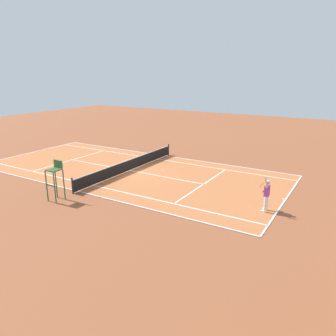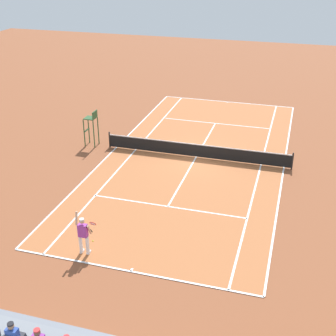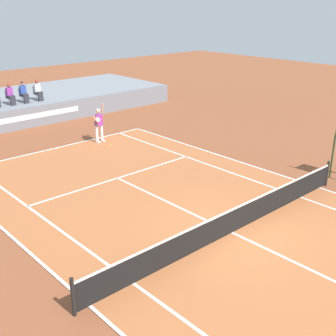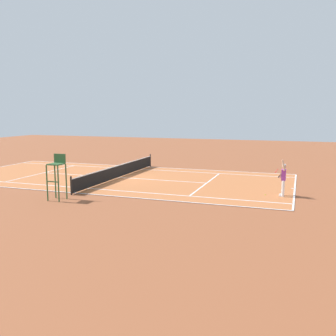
# 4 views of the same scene
# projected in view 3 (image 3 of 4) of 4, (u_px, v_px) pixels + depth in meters

# --- Properties ---
(ground_plane) EXTENTS (80.00, 80.00, 0.00)m
(ground_plane) POSITION_uv_depth(u_px,v_px,m) (233.00, 233.00, 14.35)
(ground_plane) COLOR brown
(court) EXTENTS (11.08, 23.88, 0.03)m
(court) POSITION_uv_depth(u_px,v_px,m) (233.00, 233.00, 14.34)
(court) COLOR #B76638
(court) RESTS_ON ground
(net) EXTENTS (11.98, 0.10, 1.07)m
(net) POSITION_uv_depth(u_px,v_px,m) (233.00, 219.00, 14.16)
(net) COLOR black
(net) RESTS_ON ground
(barrier_wall) EXTENTS (23.93, 0.25, 1.24)m
(barrier_wall) POSITION_uv_depth(u_px,v_px,m) (15.00, 120.00, 25.55)
(barrier_wall) COLOR gray
(barrier_wall) RESTS_ON ground
(spectator_seated_3) EXTENTS (0.44, 0.60, 1.27)m
(spectator_seated_3) POSITION_uv_depth(u_px,v_px,m) (10.00, 95.00, 26.33)
(spectator_seated_3) COLOR #474C56
(spectator_seated_3) RESTS_ON bleacher_platform
(spectator_seated_4) EXTENTS (0.44, 0.60, 1.27)m
(spectator_seated_4) POSITION_uv_depth(u_px,v_px,m) (24.00, 93.00, 26.87)
(spectator_seated_4) COLOR #474C56
(spectator_seated_4) RESTS_ON bleacher_platform
(spectator_seated_5) EXTENTS (0.44, 0.60, 1.27)m
(spectator_seated_5) POSITION_uv_depth(u_px,v_px,m) (38.00, 91.00, 27.47)
(spectator_seated_5) COLOR #474C56
(spectator_seated_5) RESTS_ON bleacher_platform
(tennis_player) EXTENTS (0.76, 0.63, 2.08)m
(tennis_player) POSITION_uv_depth(u_px,v_px,m) (99.00, 124.00, 23.27)
(tennis_player) COLOR white
(tennis_player) RESTS_ON ground
(tennis_ball) EXTENTS (0.07, 0.07, 0.07)m
(tennis_ball) POSITION_uv_depth(u_px,v_px,m) (111.00, 145.00, 23.02)
(tennis_ball) COLOR #D1E533
(tennis_ball) RESTS_ON ground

